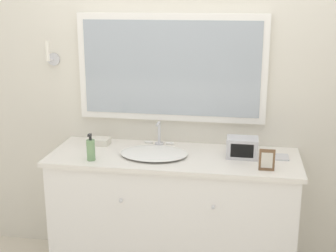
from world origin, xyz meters
TOP-DOWN VIEW (x-y plane):
  - wall_back at (-0.00, 0.65)m, footprint 8.00×0.18m
  - vanity_counter at (0.00, 0.32)m, footprint 1.66×0.60m
  - sink_basin at (-0.13, 0.30)m, footprint 0.45×0.39m
  - soap_bottle at (-0.51, 0.14)m, footprint 0.05×0.06m
  - appliance_box at (0.45, 0.36)m, footprint 0.20×0.14m
  - picture_frame at (0.60, 0.14)m, footprint 0.09×0.01m
  - hand_towel_near_sink at (-0.56, 0.47)m, footprint 0.15×0.11m
  - metal_tray at (0.67, 0.39)m, footprint 0.16×0.12m

SIDE VIEW (x-z plane):
  - vanity_counter at x=0.00m, z-range 0.00..0.90m
  - metal_tray at x=0.67m, z-range 0.89..0.90m
  - sink_basin at x=-0.13m, z-range 0.82..1.01m
  - hand_towel_near_sink at x=-0.56m, z-range 0.89..0.94m
  - appliance_box at x=0.45m, z-range 0.89..1.03m
  - picture_frame at x=0.60m, z-range 0.89..1.03m
  - soap_bottle at x=-0.51m, z-range 0.88..1.06m
  - wall_back at x=0.00m, z-range 0.01..2.56m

